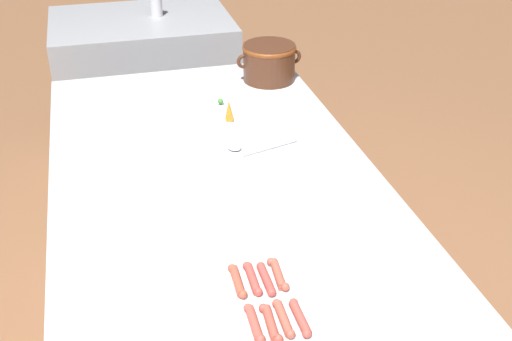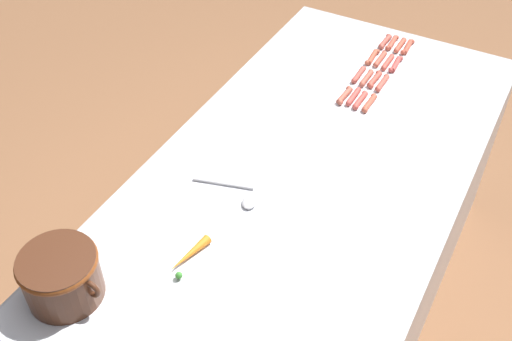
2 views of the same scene
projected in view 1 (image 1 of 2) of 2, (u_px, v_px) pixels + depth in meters
The scene contains 14 objects.
griddle_counter at pixel (226, 301), 2.31m from camera, with size 1.08×2.18×0.92m.
back_cabinet at pixel (148, 100), 3.76m from camera, with size 0.97×0.71×0.96m, color #939599.
hot_dog_2 at pixel (254, 323), 1.54m from camera, with size 0.03×0.13×0.02m.
hot_dog_3 at pixel (237, 281), 1.68m from camera, with size 0.03×0.13×0.02m.
hot_dog_6 at pixel (271, 323), 1.54m from camera, with size 0.03×0.13×0.02m.
hot_dog_7 at pixel (252, 279), 1.69m from camera, with size 0.03×0.13×0.02m.
hot_dog_10 at pixel (283, 318), 1.56m from camera, with size 0.03×0.13×0.02m.
hot_dog_11 at pixel (266, 279), 1.68m from camera, with size 0.02×0.13×0.02m.
hot_dog_14 at pixel (300, 318), 1.56m from camera, with size 0.03×0.13×0.02m.
hot_dog_15 at pixel (278, 274), 1.70m from camera, with size 0.03×0.13×0.02m.
bean_pot at pixel (269, 60), 2.83m from camera, with size 0.29×0.23×0.16m.
serving_spoon at pixel (246, 147), 2.32m from camera, with size 0.27×0.11×0.02m.
carrot at pixel (229, 109), 2.58m from camera, with size 0.07×0.18×0.03m.
soda_can at pixel (156, 5), 3.51m from camera, with size 0.07×0.07×0.13m.
Camera 1 is at (-0.34, -1.73, 2.03)m, focal length 45.67 mm.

